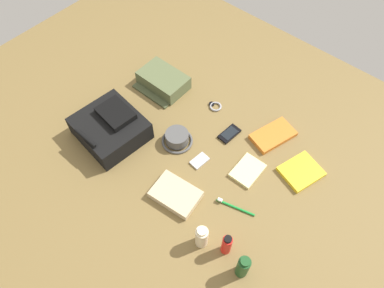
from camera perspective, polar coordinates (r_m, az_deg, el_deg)
The scene contains 15 objects.
ground_plane at distance 1.69m, azimuth 0.00°, elevation -0.98°, with size 2.64×2.02×0.02m, color brown.
backpack at distance 1.72m, azimuth -12.95°, elevation 2.61°, with size 0.33×0.31×0.14m.
toiletry_pouch at distance 1.90m, azimuth -4.71°, elevation 10.06°, with size 0.25×0.20×0.08m.
bucket_hat at distance 1.68m, azimuth -2.42°, elevation 0.92°, with size 0.15×0.15×0.06m.
shampoo_bottle at distance 1.39m, azimuth 8.19°, elevation -18.97°, with size 0.05×0.05×0.15m.
sunscreen_spray at distance 1.42m, azimuth 5.60°, elevation -15.80°, with size 0.04×0.04×0.13m.
lotion_bottle at distance 1.42m, azimuth 1.57°, elevation -14.68°, with size 0.05×0.05×0.13m.
paperback_novel at distance 1.68m, azimuth 17.12°, elevation -4.27°, with size 0.19×0.21×0.02m.
travel_guidebook at distance 1.75m, azimuth 12.89°, elevation 1.36°, with size 0.17×0.23×0.02m.
cell_phone at distance 1.73m, azimuth 6.04°, elevation 1.65°, with size 0.07×0.12×0.01m.
media_player at distance 1.64m, azimuth 1.24°, elevation -2.70°, with size 0.06×0.09×0.01m.
wristwatch at distance 1.83m, azimuth 3.73°, elevation 6.09°, with size 0.07×0.06×0.01m.
toothbrush at distance 1.54m, azimuth 6.64°, elevation -9.93°, with size 0.17×0.06×0.02m.
notepad at distance 1.62m, azimuth 8.93°, elevation -4.24°, with size 0.11×0.15×0.02m, color beige.
folded_towel at distance 1.54m, azimuth -2.64°, elevation -8.09°, with size 0.20×0.14×0.04m, color #C6B289.
Camera 1 is at (-0.60, 0.69, 1.41)m, focal length 33.16 mm.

